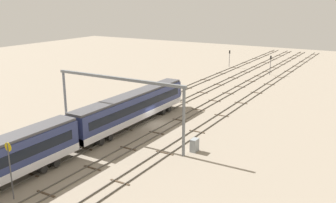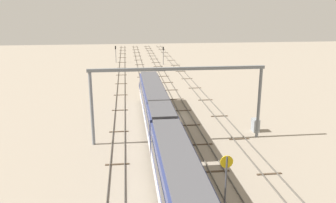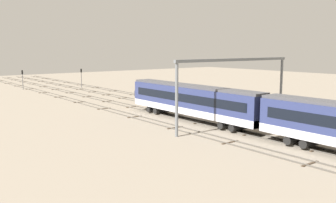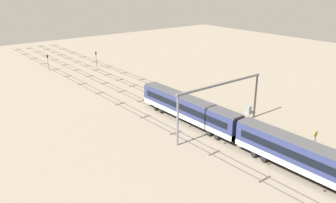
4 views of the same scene
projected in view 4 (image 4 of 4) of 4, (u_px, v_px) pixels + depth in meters
ground_plane at (189, 116)px, 67.29m from camera, size 202.86×202.86×0.00m
track_near_foreground at (214, 107)px, 71.39m from camera, size 186.86×2.40×0.16m
track_second_near at (197, 112)px, 68.64m from camera, size 186.86×2.40×0.16m
track_with_train at (179, 118)px, 65.89m from camera, size 186.86×2.40×0.16m
track_second_far at (160, 124)px, 63.15m from camera, size 186.86×2.40×0.16m
overhead_gantry at (221, 94)px, 58.74m from camera, size 0.40×19.85×8.67m
speed_sign_near_foreground at (314, 145)px, 47.47m from camera, size 0.14×0.87×5.71m
signal_light_trackside_approach at (96, 57)px, 102.97m from camera, size 0.31×0.32×4.77m
signal_light_trackside_departure at (48, 60)px, 99.33m from camera, size 0.31×0.32×4.63m
relay_cabinet at (248, 110)px, 68.01m from camera, size 1.19×0.76×1.63m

